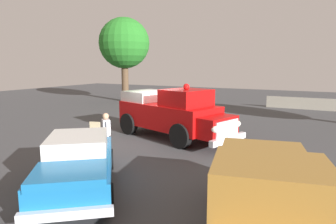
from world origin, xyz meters
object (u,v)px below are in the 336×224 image
Objects in this scene: oak_tree_left at (124,44)px; parked_pickup at (266,194)px; lawn_chair_spare at (94,132)px; classic_hot_rod at (77,164)px; spectator_standing at (106,132)px; vintage_fire_truck at (172,113)px.

parked_pickup is at bearing 132.64° from oak_tree_left.
classic_hot_rod is at bearing 126.43° from lawn_chair_spare.
oak_tree_left reaches higher than parked_pickup.
oak_tree_left is at bearing -57.62° from classic_hot_rod.
oak_tree_left is (10.68, -16.84, 4.55)m from classic_hot_rod.
classic_hot_rod is 4.95m from parked_pickup.
parked_pickup is at bearing 155.95° from spectator_standing.
lawn_chair_spare is (2.22, 2.82, -0.61)m from vintage_fire_truck.
lawn_chair_spare is 1.84m from spectator_standing.
spectator_standing is at bearing 146.43° from lawn_chair_spare.
lawn_chair_spare is (2.65, -3.59, -0.16)m from classic_hot_rod.
classic_hot_rod is at bearing 122.38° from oak_tree_left.
spectator_standing is (6.09, -2.72, -0.02)m from parked_pickup.
classic_hot_rod is at bearing -1.42° from parked_pickup.
vintage_fire_truck reaches higher than classic_hot_rod.
lawn_chair_spare is 16.19m from oak_tree_left.
spectator_standing reaches higher than lawn_chair_spare.
spectator_standing is at bearing 123.78° from oak_tree_left.
parked_pickup is 0.66× the size of oak_tree_left.
oak_tree_left reaches higher than lawn_chair_spare.
vintage_fire_truck is at bearing -86.14° from classic_hot_rod.
vintage_fire_truck is 6.20× the size of lawn_chair_spare.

